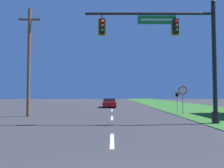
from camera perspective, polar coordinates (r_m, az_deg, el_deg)
The scene contains 7 objects.
grass_verge_right at distance 34.37m, azimuth 17.87°, elevation -5.57°, with size 10.00×110.00×0.04m.
road_center_line at distance 24.74m, azimuth 0.00°, elevation -6.90°, with size 0.16×34.80×0.01m.
signal_mast at distance 14.52m, azimuth 18.01°, elevation 8.81°, with size 8.31×0.47×7.74m.
car_ahead at distance 30.66m, azimuth -0.72°, elevation -4.97°, with size 1.92×4.49×1.19m.
stop_sign at distance 20.51m, azimuth 17.97°, elevation -2.44°, with size 0.76×0.07×2.50m.
route_sign_post at distance 22.92m, azimuth 16.61°, elevation -3.32°, with size 0.55×0.06×2.03m.
utility_pole_near at distance 19.42m, azimuth -20.89°, elevation 5.81°, with size 1.80×0.26×8.96m.
Camera 1 is at (-0.00, -2.68, 1.83)m, focal length 35.00 mm.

